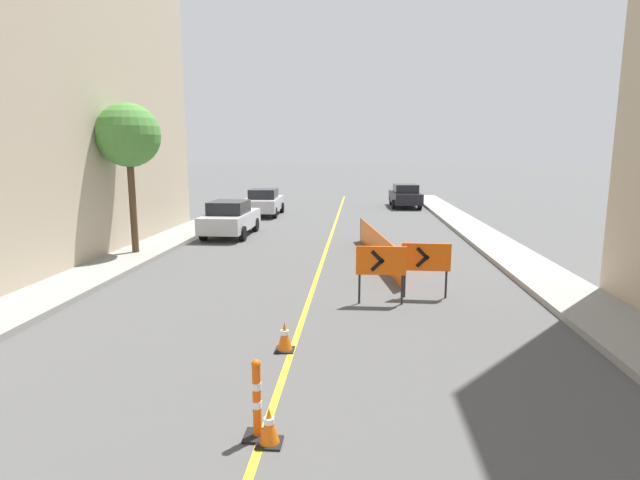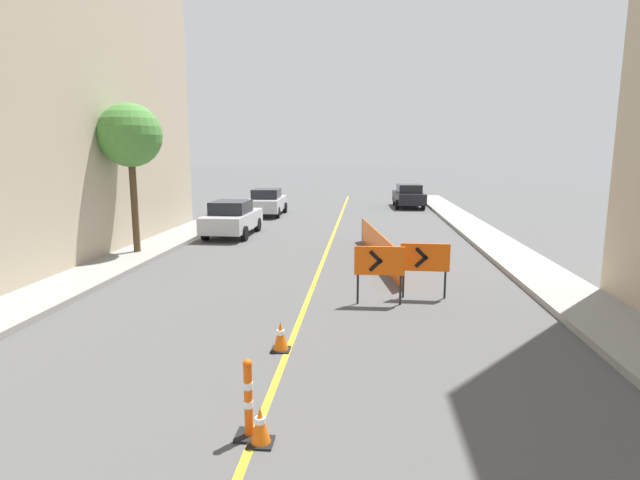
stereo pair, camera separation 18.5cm
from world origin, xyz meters
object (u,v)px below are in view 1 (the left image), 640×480
object	(u,v)px
delineator_post_rear	(257,405)
parked_car_curb_far	(405,196)
parked_car_curb_near	(230,218)
parked_car_curb_mid	(264,202)
traffic_cone_fourth	(285,337)
arrow_barricade_primary	(381,263)
arrow_barricade_secondary	(426,259)
traffic_cone_third	(269,426)
street_tree_left_near	(128,136)

from	to	relation	value
delineator_post_rear	parked_car_curb_far	world-z (taller)	parked_car_curb_far
parked_car_curb_near	parked_car_curb_mid	xyz separation A→B (m)	(0.12, 7.52, 0.00)
traffic_cone_fourth	delineator_post_rear	world-z (taller)	delineator_post_rear
arrow_barricade_primary	parked_car_curb_mid	distance (m)	18.45
arrow_barricade_primary	parked_car_curb_far	bearing A→B (deg)	82.73
traffic_cone_fourth	parked_car_curb_far	bearing A→B (deg)	79.95
arrow_barricade_secondary	parked_car_curb_mid	bearing A→B (deg)	115.67
parked_car_curb_near	parked_car_curb_far	distance (m)	15.52
traffic_cone_third	street_tree_left_near	world-z (taller)	street_tree_left_near
traffic_cone_fourth	parked_car_curb_far	world-z (taller)	parked_car_curb_far
traffic_cone_fourth	parked_car_curb_far	size ratio (longest dim) A/B	0.13
traffic_cone_third	parked_car_curb_mid	world-z (taller)	parked_car_curb_mid
parked_car_curb_near	parked_car_curb_far	bearing A→B (deg)	56.09
arrow_barricade_primary	parked_car_curb_near	bearing A→B (deg)	122.03
parked_car_curb_mid	parked_car_curb_far	bearing A→B (deg)	28.57
delineator_post_rear	parked_car_curb_far	xyz separation A→B (m)	(4.48, 28.59, 0.34)
traffic_cone_third	parked_car_curb_far	size ratio (longest dim) A/B	0.12
parked_car_curb_mid	arrow_barricade_secondary	bearing A→B (deg)	-68.00
parked_car_curb_mid	parked_car_curb_far	distance (m)	10.22
traffic_cone_third	street_tree_left_near	bearing A→B (deg)	121.43
parked_car_curb_near	street_tree_left_near	xyz separation A→B (m)	(-2.28, -4.72, 3.47)
traffic_cone_third	traffic_cone_fourth	world-z (taller)	traffic_cone_fourth
delineator_post_rear	arrow_barricade_primary	size ratio (longest dim) A/B	0.75
street_tree_left_near	parked_car_curb_far	bearing A→B (deg)	57.20
arrow_barricade_secondary	street_tree_left_near	size ratio (longest dim) A/B	0.27
arrow_barricade_secondary	parked_car_curb_far	size ratio (longest dim) A/B	0.33
street_tree_left_near	arrow_barricade_primary	bearing A→B (deg)	-30.81
arrow_barricade_secondary	parked_car_curb_mid	world-z (taller)	parked_car_curb_mid
street_tree_left_near	parked_car_curb_near	bearing A→B (deg)	64.23
traffic_cone_third	parked_car_curb_mid	size ratio (longest dim) A/B	0.12
parked_car_curb_near	parked_car_curb_far	world-z (taller)	same
parked_car_curb_near	traffic_cone_fourth	bearing A→B (deg)	-70.06
traffic_cone_third	arrow_barricade_secondary	xyz separation A→B (m)	(2.85, 6.84, 0.77)
traffic_cone_third	parked_car_curb_mid	bearing A→B (deg)	100.86
parked_car_curb_mid	street_tree_left_near	size ratio (longest dim) A/B	0.83
parked_car_curb_far	traffic_cone_fourth	bearing A→B (deg)	-102.76
traffic_cone_third	delineator_post_rear	distance (m)	0.31
parked_car_curb_near	street_tree_left_near	world-z (taller)	street_tree_left_near
traffic_cone_fourth	arrow_barricade_secondary	size ratio (longest dim) A/B	0.40
arrow_barricade_primary	street_tree_left_near	xyz separation A→B (m)	(-8.60, 5.13, 3.23)
delineator_post_rear	parked_car_curb_far	bearing A→B (deg)	81.10
delineator_post_rear	arrow_barricade_secondary	bearing A→B (deg)	65.67
delineator_post_rear	parked_car_curb_mid	distance (m)	23.83
parked_car_curb_far	parked_car_curb_mid	bearing A→B (deg)	-152.37
arrow_barricade_primary	parked_car_curb_near	size ratio (longest dim) A/B	0.34
arrow_barricade_primary	parked_car_curb_mid	world-z (taller)	parked_car_curb_mid
traffic_cone_fourth	parked_car_curb_far	xyz separation A→B (m)	(4.55, 25.66, 0.52)
traffic_cone_third	parked_car_curb_far	distance (m)	29.06
traffic_cone_third	traffic_cone_fourth	xyz separation A→B (m)	(-0.25, 3.07, 0.03)
traffic_cone_third	arrow_barricade_primary	size ratio (longest dim) A/B	0.35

